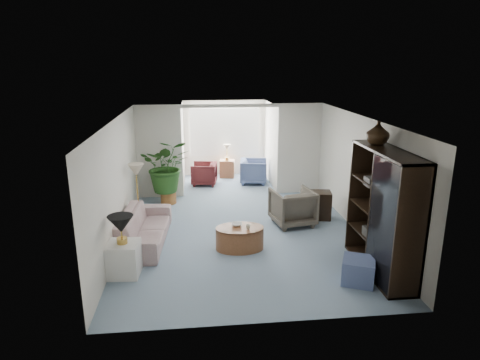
{
  "coord_description": "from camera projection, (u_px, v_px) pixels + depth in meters",
  "views": [
    {
      "loc": [
        -0.95,
        -8.15,
        3.6
      ],
      "look_at": [
        0.0,
        0.6,
        1.1
      ],
      "focal_mm": 31.6,
      "sensor_mm": 36.0,
      "label": 1
    }
  ],
  "objects": [
    {
      "name": "back_pier_left",
      "position": [
        159.0,
        152.0,
        11.21
      ],
      "size": [
        1.2,
        0.12,
        2.5
      ],
      "primitive_type": "cube",
      "color": "silver",
      "rests_on": "ground"
    },
    {
      "name": "entertainment_cabinet",
      "position": [
        383.0,
        213.0,
        7.23
      ],
      "size": [
        0.52,
        1.96,
        2.18
      ],
      "primitive_type": "cube",
      "color": "black",
      "rests_on": "ground"
    },
    {
      "name": "back_header",
      "position": [
        230.0,
        106.0,
        11.08
      ],
      "size": [
        2.6,
        0.12,
        0.1
      ],
      "primitive_type": "cube",
      "color": "silver",
      "rests_on": "back_pier_left"
    },
    {
      "name": "coffee_table",
      "position": [
        240.0,
        238.0,
        8.32
      ],
      "size": [
        0.96,
        0.96,
        0.45
      ],
      "primitive_type": "cylinder",
      "rotation": [
        0.0,
        0.0,
        -0.01
      ],
      "color": "brown",
      "rests_on": "ground"
    },
    {
      "name": "framed_picture",
      "position": [
        364.0,
        157.0,
        8.57
      ],
      "size": [
        0.04,
        0.5,
        0.4
      ],
      "primitive_type": "cube",
      "color": "#BEB098"
    },
    {
      "name": "shelf_clutter",
      "position": [
        381.0,
        219.0,
        7.23
      ],
      "size": [
        0.3,
        1.18,
        1.06
      ],
      "color": "#494744",
      "rests_on": "entertainment_cabinet"
    },
    {
      "name": "wingback_chair",
      "position": [
        293.0,
        207.0,
        9.53
      ],
      "size": [
        1.02,
        1.04,
        0.82
      ],
      "primitive_type": "imported",
      "rotation": [
        0.0,
        0.0,
        3.32
      ],
      "color": "#5F594B",
      "rests_on": "ground"
    },
    {
      "name": "sofa",
      "position": [
        144.0,
        227.0,
        8.6
      ],
      "size": [
        1.01,
        2.25,
        0.64
      ],
      "primitive_type": "imported",
      "rotation": [
        0.0,
        0.0,
        1.5
      ],
      "color": "#B4A698",
      "rests_on": "ground"
    },
    {
      "name": "sunroom_floor",
      "position": [
        228.0,
        184.0,
        12.8
      ],
      "size": [
        2.6,
        2.6,
        0.0
      ],
      "primitive_type": "plane",
      "color": "#8298AB",
      "rests_on": "ground"
    },
    {
      "name": "sunroom_chair_maroon",
      "position": [
        204.0,
        174.0,
        12.62
      ],
      "size": [
        0.83,
        0.81,
        0.66
      ],
      "primitive_type": "imported",
      "rotation": [
        0.0,
        0.0,
        -1.72
      ],
      "color": "#571E1D",
      "rests_on": "ground"
    },
    {
      "name": "floor",
      "position": [
        243.0,
        238.0,
        8.88
      ],
      "size": [
        6.0,
        6.0,
        0.0
      ],
      "primitive_type": "plane",
      "color": "#8298AB",
      "rests_on": "ground"
    },
    {
      "name": "coffee_cup",
      "position": [
        248.0,
        227.0,
        8.17
      ],
      "size": [
        0.09,
        0.09,
        0.09
      ],
      "primitive_type": "imported",
      "rotation": [
        0.0,
        0.0,
        -0.01
      ],
      "color": "silver",
      "rests_on": "coffee_table"
    },
    {
      "name": "window_blinds",
      "position": [
        225.0,
        132.0,
        13.42
      ],
      "size": [
        2.2,
        0.02,
        1.5
      ],
      "primitive_type": "cube",
      "color": "white"
    },
    {
      "name": "back_pier_right",
      "position": [
        299.0,
        149.0,
        11.6
      ],
      "size": [
        1.2,
        0.12,
        2.5
      ],
      "primitive_type": "cube",
      "color": "silver",
      "rests_on": "ground"
    },
    {
      "name": "sunroom_table",
      "position": [
        227.0,
        169.0,
        13.43
      ],
      "size": [
        0.5,
        0.42,
        0.55
      ],
      "primitive_type": "cube",
      "rotation": [
        0.0,
        0.0,
        -0.15
      ],
      "color": "brown",
      "rests_on": "ground"
    },
    {
      "name": "ottoman",
      "position": [
        358.0,
        271.0,
        7.07
      ],
      "size": [
        0.68,
        0.68,
        0.41
      ],
      "primitive_type": "cube",
      "rotation": [
        0.0,
        0.0,
        -0.41
      ],
      "color": "slate",
      "rests_on": "ground"
    },
    {
      "name": "side_table_dark",
      "position": [
        319.0,
        205.0,
        9.92
      ],
      "size": [
        0.61,
        0.52,
        0.65
      ],
      "primitive_type": "cube",
      "rotation": [
        0.0,
        0.0,
        -0.17
      ],
      "color": "black",
      "rests_on": "ground"
    },
    {
      "name": "cabinet_urn",
      "position": [
        378.0,
        133.0,
        7.35
      ],
      "size": [
        0.4,
        0.4,
        0.41
      ],
      "primitive_type": "imported",
      "color": "black",
      "rests_on": "entertainment_cabinet"
    },
    {
      "name": "end_table",
      "position": [
        124.0,
        259.0,
        7.29
      ],
      "size": [
        0.57,
        0.57,
        0.59
      ],
      "primitive_type": "cube",
      "rotation": [
        0.0,
        0.0,
        -0.07
      ],
      "color": "white",
      "rests_on": "ground"
    },
    {
      "name": "floor_lamp",
      "position": [
        136.0,
        170.0,
        9.39
      ],
      "size": [
        0.36,
        0.36,
        0.28
      ],
      "primitive_type": "cone",
      "color": "beige",
      "rests_on": "ground"
    },
    {
      "name": "house_plant",
      "position": [
        167.0,
        166.0,
        10.77
      ],
      "size": [
        1.24,
        1.08,
        1.38
      ],
      "primitive_type": "imported",
      "color": "#28551D",
      "rests_on": "plant_pot"
    },
    {
      "name": "coffee_bowl",
      "position": [
        237.0,
        224.0,
        8.34
      ],
      "size": [
        0.22,
        0.22,
        0.05
      ],
      "primitive_type": "imported",
      "rotation": [
        0.0,
        0.0,
        -0.01
      ],
      "color": "silver",
      "rests_on": "coffee_table"
    },
    {
      "name": "table_lamp",
      "position": [
        121.0,
        224.0,
        7.12
      ],
      "size": [
        0.44,
        0.44,
        0.3
      ],
      "primitive_type": "cone",
      "color": "black",
      "rests_on": "end_table"
    },
    {
      "name": "plant_pot",
      "position": [
        168.0,
        197.0,
        11.0
      ],
      "size": [
        0.4,
        0.4,
        0.32
      ],
      "primitive_type": "cylinder",
      "color": "#A2622F",
      "rests_on": "ground"
    },
    {
      "name": "window_pane",
      "position": [
        225.0,
        132.0,
        13.45
      ],
      "size": [
        2.2,
        0.02,
        1.5
      ],
      "primitive_type": "cube",
      "color": "white"
    },
    {
      "name": "sunroom_chair_blue",
      "position": [
        254.0,
        171.0,
        12.77
      ],
      "size": [
        0.91,
        0.89,
        0.73
      ],
      "primitive_type": "imported",
      "rotation": [
        0.0,
        0.0,
        1.42
      ],
      "color": "slate",
      "rests_on": "ground"
    }
  ]
}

